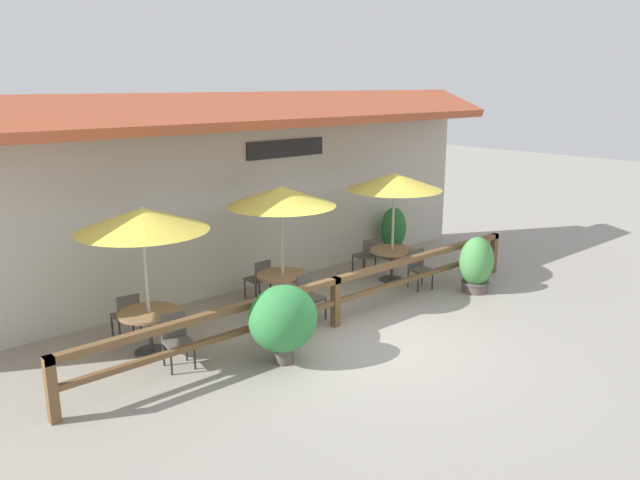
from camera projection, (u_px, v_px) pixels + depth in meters
ground_plane at (376, 343)px, 10.89m from camera, size 60.00×60.00×0.00m
building_facade at (239, 191)px, 13.34m from camera, size 14.28×1.49×4.23m
patio_railing at (336, 291)px, 11.48m from camera, size 10.40×0.14×0.95m
patio_umbrella_near at (142, 220)px, 9.96m from camera, size 2.13×2.13×2.52m
dining_table_near at (150, 320)px, 10.38m from camera, size 1.02×1.02×0.73m
chair_near_streetside at (177, 338)px, 9.89m from camera, size 0.49×0.49×0.86m
chair_near_wallside at (127, 314)px, 10.92m from camera, size 0.45×0.45×0.86m
patio_umbrella_middle at (281, 196)px, 11.99m from camera, size 2.13×2.13×2.52m
dining_table_middle at (283, 281)px, 12.40m from camera, size 1.02×1.02×0.73m
chair_middle_streetside at (309, 295)px, 11.91m from camera, size 0.45×0.45×0.86m
chair_middle_wallside at (259, 277)px, 12.97m from camera, size 0.43×0.43×0.86m
patio_umbrella_far at (394, 181)px, 13.79m from camera, size 2.13×2.13×2.52m
dining_table_far at (392, 256)px, 14.21m from camera, size 1.02×1.02×0.73m
chair_far_streetside at (419, 267)px, 13.72m from camera, size 0.51×0.51×0.86m
chair_far_wallside at (366, 254)px, 14.73m from camera, size 0.45×0.45×0.86m
potted_plant_tall_tropical at (283, 319)px, 9.95m from camera, size 1.15×1.04×1.30m
potted_plant_corner_fern at (476, 264)px, 13.41m from camera, size 0.78×0.70×1.22m
potted_plant_broad_leaf at (393, 233)px, 16.10m from camera, size 0.69×0.63×1.31m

